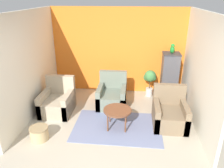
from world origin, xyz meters
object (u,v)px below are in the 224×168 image
object	(u,v)px
armchair_right	(169,114)
wicker_basket	(39,133)
coffee_table	(117,111)
armchair_middle	(112,96)
parrot	(172,49)
armchair_left	(58,102)
potted_plant	(150,79)
birdcage	(169,76)

from	to	relation	value
armchair_right	wicker_basket	world-z (taller)	armchair_right
wicker_basket	coffee_table	bearing A→B (deg)	21.37
armchair_middle	parrot	size ratio (longest dim) A/B	3.23
parrot	coffee_table	bearing A→B (deg)	-128.30
coffee_table	wicker_basket	world-z (taller)	coffee_table
coffee_table	armchair_left	distance (m)	1.67
armchair_right	armchair_middle	bearing A→B (deg)	150.47
armchair_middle	wicker_basket	world-z (taller)	armchair_middle
parrot	wicker_basket	world-z (taller)	parrot
armchair_right	armchair_middle	size ratio (longest dim) A/B	1.00
armchair_left	armchair_middle	distance (m)	1.43
armchair_left	parrot	distance (m)	3.32
armchair_right	armchair_middle	world-z (taller)	same
armchair_left	wicker_basket	size ratio (longest dim) A/B	2.25
coffee_table	potted_plant	distance (m)	1.93
parrot	potted_plant	xyz separation A→B (m)	(-0.53, 0.08, -0.92)
armchair_left	birdcage	world-z (taller)	birdcage
parrot	wicker_basket	bearing A→B (deg)	-141.66
armchair_left	potted_plant	world-z (taller)	armchair_left
birdcage	armchair_right	bearing A→B (deg)	-95.78
armchair_middle	potted_plant	size ratio (longest dim) A/B	1.10
armchair_right	wicker_basket	distance (m)	2.89
parrot	wicker_basket	distance (m)	3.92
armchair_middle	potted_plant	bearing A→B (deg)	33.82
coffee_table	armchair_right	world-z (taller)	armchair_right
potted_plant	wicker_basket	xyz separation A→B (m)	(-2.37, -2.37, -0.38)
armchair_right	birdcage	bearing A→B (deg)	84.22
armchair_middle	birdcage	xyz separation A→B (m)	(1.56, 0.61, 0.39)
armchair_right	potted_plant	distance (m)	1.56
birdcage	potted_plant	size ratio (longest dim) A/B	1.68
armchair_left	wicker_basket	distance (m)	1.17
birdcage	wicker_basket	xyz separation A→B (m)	(-2.90, -2.29, -0.51)
wicker_basket	armchair_right	bearing A→B (deg)	17.66
armchair_middle	birdcage	world-z (taller)	birdcage
armchair_left	armchair_right	distance (m)	2.77
coffee_table	armchair_right	distance (m)	1.22
potted_plant	wicker_basket	bearing A→B (deg)	-134.97
birdcage	parrot	world-z (taller)	parrot
armchair_right	potted_plant	size ratio (longest dim) A/B	1.10
potted_plant	coffee_table	bearing A→B (deg)	-114.34
birdcage	armchair_left	bearing A→B (deg)	-158.82
armchair_left	armchair_right	xyz separation A→B (m)	(2.75, -0.29, 0.00)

